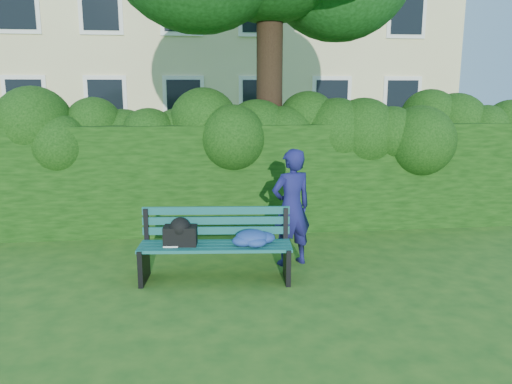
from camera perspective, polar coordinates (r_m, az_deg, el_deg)
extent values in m
plane|color=#26581B|center=(6.70, 0.61, -9.01)|extent=(80.00, 80.00, 0.00)
cube|color=white|center=(17.02, -24.85, 9.32)|extent=(1.30, 0.08, 1.60)
cube|color=black|center=(16.98, -24.89, 9.32)|extent=(1.05, 0.04, 1.35)
cube|color=white|center=(16.45, -16.76, 9.85)|extent=(1.30, 0.08, 1.60)
cube|color=black|center=(16.41, -16.79, 9.85)|extent=(1.05, 0.04, 1.35)
cube|color=white|center=(16.21, -8.25, 10.20)|extent=(1.30, 0.08, 1.60)
cube|color=black|center=(16.17, -8.26, 10.19)|extent=(1.05, 0.04, 1.35)
cube|color=white|center=(16.33, 0.33, 10.32)|extent=(1.30, 0.08, 1.60)
cube|color=black|center=(16.29, 0.35, 10.32)|extent=(1.05, 0.04, 1.35)
cube|color=white|center=(16.80, 8.62, 10.23)|extent=(1.30, 0.08, 1.60)
cube|color=black|center=(16.76, 8.65, 10.23)|extent=(1.05, 0.04, 1.35)
cube|color=white|center=(17.58, 16.30, 9.96)|extent=(1.30, 0.08, 1.60)
cube|color=black|center=(17.54, 16.35, 9.95)|extent=(1.05, 0.04, 1.35)
cube|color=white|center=(17.19, -25.68, 18.66)|extent=(1.30, 0.08, 1.60)
cube|color=black|center=(17.15, -25.72, 18.68)|extent=(1.05, 0.04, 1.35)
cube|color=white|center=(16.62, -17.36, 19.53)|extent=(1.30, 0.08, 1.60)
cube|color=black|center=(16.59, -17.38, 19.55)|extent=(1.05, 0.04, 1.35)
cube|color=white|center=(16.39, -8.55, 20.03)|extent=(1.30, 0.08, 1.60)
cube|color=black|center=(16.35, -8.56, 20.05)|extent=(1.05, 0.04, 1.35)
cube|color=white|center=(16.51, 0.34, 20.09)|extent=(1.30, 0.08, 1.60)
cube|color=black|center=(16.47, 0.36, 20.11)|extent=(1.05, 0.04, 1.35)
cube|color=white|center=(16.97, 8.92, 19.72)|extent=(1.30, 0.08, 1.60)
cube|color=black|center=(16.93, 8.96, 19.74)|extent=(1.05, 0.04, 1.35)
cube|color=white|center=(17.74, 16.84, 19.02)|extent=(1.30, 0.08, 1.60)
cube|color=black|center=(17.71, 16.89, 19.03)|extent=(1.05, 0.04, 1.35)
cube|color=black|center=(8.59, -1.25, 1.80)|extent=(10.00, 1.00, 1.80)
cylinder|color=black|center=(8.97, 1.55, 12.46)|extent=(0.46, 0.46, 4.99)
cube|color=#0E4449|center=(6.09, -4.76, -6.71)|extent=(1.89, 0.27, 0.04)
cube|color=#0E4449|center=(6.21, -4.70, -6.37)|extent=(1.89, 0.27, 0.04)
cube|color=#0E4449|center=(6.32, -4.64, -6.03)|extent=(1.89, 0.27, 0.04)
cube|color=#0E4449|center=(6.43, -4.58, -5.71)|extent=(1.89, 0.27, 0.04)
cube|color=#0E4449|center=(6.47, -4.56, -4.40)|extent=(1.89, 0.21, 0.10)
cube|color=#0E4449|center=(6.45, -4.57, -3.26)|extent=(1.89, 0.21, 0.10)
cube|color=#0E4449|center=(6.43, -4.59, -2.12)|extent=(1.89, 0.21, 0.10)
cube|color=black|center=(6.45, -12.69, -8.08)|extent=(0.11, 0.50, 0.44)
cube|color=black|center=(6.57, -12.42, -3.78)|extent=(0.07, 0.07, 0.45)
cube|color=black|center=(6.33, -12.86, -6.35)|extent=(0.10, 0.42, 0.05)
cube|color=black|center=(6.35, 3.55, -8.12)|extent=(0.11, 0.50, 0.44)
cube|color=black|center=(6.47, 3.40, -3.75)|extent=(0.07, 0.07, 0.45)
cube|color=black|center=(6.23, 3.62, -6.37)|extent=(0.10, 0.42, 0.05)
cube|color=white|center=(6.26, -9.67, -6.05)|extent=(0.19, 0.15, 0.02)
cube|color=black|center=(6.26, -8.65, -4.95)|extent=(0.42, 0.26, 0.24)
imported|color=#171853|center=(6.76, 4.06, -1.78)|extent=(0.68, 0.55, 1.60)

